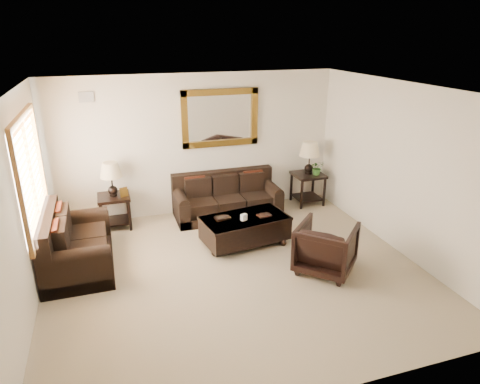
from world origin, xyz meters
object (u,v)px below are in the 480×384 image
object	(u,v)px
sofa	(227,200)
end_table_left	(112,186)
loveseat	(74,248)
coffee_table	(245,227)
end_table_right	(309,164)
armchair	(326,246)

from	to	relation	value
sofa	end_table_left	world-z (taller)	end_table_left
loveseat	coffee_table	distance (m)	2.72
loveseat	coffee_table	size ratio (longest dim) A/B	1.08
loveseat	end_table_right	bearing A→B (deg)	-74.02
end_table_right	coffee_table	size ratio (longest dim) A/B	0.86
sofa	armchair	world-z (taller)	sofa
coffee_table	end_table_right	bearing A→B (deg)	27.19
sofa	loveseat	size ratio (longest dim) A/B	1.23
coffee_table	sofa	bearing A→B (deg)	79.00
coffee_table	armchair	size ratio (longest dim) A/B	1.84
armchair	end_table_left	bearing A→B (deg)	3.67
sofa	end_table_left	size ratio (longest dim) A/B	1.63
sofa	coffee_table	world-z (taller)	sofa
loveseat	coffee_table	bearing A→B (deg)	-90.64
end_table_left	end_table_right	world-z (taller)	end_table_right
sofa	end_table_left	bearing A→B (deg)	177.84
end_table_left	end_table_right	distance (m)	3.88
sofa	end_table_right	world-z (taller)	end_table_right
loveseat	armchair	world-z (taller)	loveseat
sofa	loveseat	distance (m)	3.03
loveseat	end_table_left	distance (m)	1.55
loveseat	end_table_left	size ratio (longest dim) A/B	1.33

